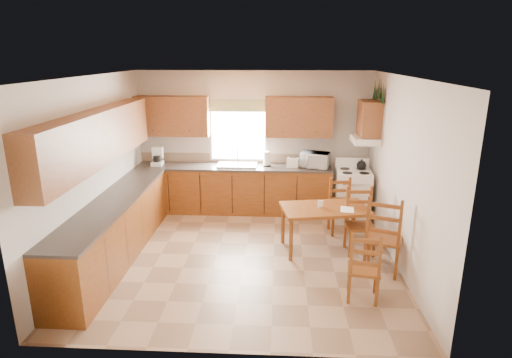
# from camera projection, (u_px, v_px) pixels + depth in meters

# --- Properties ---
(floor) EXTENTS (4.50, 4.50, 0.00)m
(floor) POSITION_uv_depth(u_px,v_px,m) (245.00, 256.00, 6.60)
(floor) COLOR #9A7A5E
(floor) RESTS_ON ground
(ceiling) EXTENTS (4.50, 4.50, 0.00)m
(ceiling) POSITION_uv_depth(u_px,v_px,m) (244.00, 76.00, 5.84)
(ceiling) COLOR #9F612A
(ceiling) RESTS_ON floor
(wall_left) EXTENTS (4.50, 4.50, 0.00)m
(wall_left) POSITION_uv_depth(u_px,v_px,m) (94.00, 169.00, 6.34)
(wall_left) COLOR beige
(wall_left) RESTS_ON floor
(wall_right) EXTENTS (4.50, 4.50, 0.00)m
(wall_right) POSITION_uv_depth(u_px,v_px,m) (401.00, 174.00, 6.11)
(wall_right) COLOR beige
(wall_right) RESTS_ON floor
(wall_back) EXTENTS (4.50, 4.50, 0.00)m
(wall_back) POSITION_uv_depth(u_px,v_px,m) (254.00, 141.00, 8.38)
(wall_back) COLOR beige
(wall_back) RESTS_ON floor
(wall_front) EXTENTS (4.50, 4.50, 0.00)m
(wall_front) POSITION_uv_depth(u_px,v_px,m) (226.00, 234.00, 4.07)
(wall_front) COLOR beige
(wall_front) RESTS_ON floor
(lower_cab_back) EXTENTS (3.75, 0.60, 0.88)m
(lower_cab_back) POSITION_uv_depth(u_px,v_px,m) (234.00, 190.00, 8.37)
(lower_cab_back) COLOR brown
(lower_cab_back) RESTS_ON floor
(lower_cab_left) EXTENTS (0.60, 3.60, 0.88)m
(lower_cab_left) POSITION_uv_depth(u_px,v_px,m) (115.00, 230.00, 6.44)
(lower_cab_left) COLOR brown
(lower_cab_left) RESTS_ON floor
(counter_back) EXTENTS (3.75, 0.63, 0.04)m
(counter_back) POSITION_uv_depth(u_px,v_px,m) (233.00, 167.00, 8.24)
(counter_back) COLOR #3B3330
(counter_back) RESTS_ON lower_cab_back
(counter_left) EXTENTS (0.63, 3.60, 0.04)m
(counter_left) POSITION_uv_depth(u_px,v_px,m) (112.00, 202.00, 6.31)
(counter_left) COLOR #3B3330
(counter_left) RESTS_ON lower_cab_left
(backsplash) EXTENTS (3.75, 0.01, 0.18)m
(backsplash) POSITION_uv_depth(u_px,v_px,m) (235.00, 158.00, 8.48)
(backsplash) COLOR #846F58
(backsplash) RESTS_ON counter_back
(upper_cab_back_left) EXTENTS (1.41, 0.33, 0.75)m
(upper_cab_back_left) POSITION_uv_depth(u_px,v_px,m) (172.00, 116.00, 8.16)
(upper_cab_back_left) COLOR brown
(upper_cab_back_left) RESTS_ON wall_back
(upper_cab_back_right) EXTENTS (1.25, 0.33, 0.75)m
(upper_cab_back_right) POSITION_uv_depth(u_px,v_px,m) (299.00, 117.00, 8.03)
(upper_cab_back_right) COLOR brown
(upper_cab_back_right) RESTS_ON wall_back
(upper_cab_left) EXTENTS (0.33, 3.60, 0.75)m
(upper_cab_left) POSITION_uv_depth(u_px,v_px,m) (97.00, 138.00, 6.04)
(upper_cab_left) COLOR brown
(upper_cab_left) RESTS_ON wall_left
(upper_cab_stove) EXTENTS (0.33, 0.62, 0.62)m
(upper_cab_stove) POSITION_uv_depth(u_px,v_px,m) (369.00, 118.00, 7.54)
(upper_cab_stove) COLOR brown
(upper_cab_stove) RESTS_ON wall_right
(range_hood) EXTENTS (0.44, 0.62, 0.12)m
(range_hood) POSITION_uv_depth(u_px,v_px,m) (365.00, 140.00, 7.65)
(range_hood) COLOR white
(range_hood) RESTS_ON wall_right
(window_frame) EXTENTS (1.13, 0.02, 1.18)m
(window_frame) POSITION_uv_depth(u_px,v_px,m) (238.00, 131.00, 8.31)
(window_frame) COLOR white
(window_frame) RESTS_ON wall_back
(window_pane) EXTENTS (1.05, 0.01, 1.10)m
(window_pane) POSITION_uv_depth(u_px,v_px,m) (238.00, 131.00, 8.30)
(window_pane) COLOR white
(window_pane) RESTS_ON wall_back
(window_valance) EXTENTS (1.19, 0.01, 0.24)m
(window_valance) POSITION_uv_depth(u_px,v_px,m) (238.00, 105.00, 8.14)
(window_valance) COLOR #45642F
(window_valance) RESTS_ON wall_back
(sink_basin) EXTENTS (0.75, 0.45, 0.04)m
(sink_basin) POSITION_uv_depth(u_px,v_px,m) (237.00, 165.00, 8.22)
(sink_basin) COLOR silver
(sink_basin) RESTS_ON counter_back
(pine_decal_a) EXTENTS (0.22, 0.22, 0.36)m
(pine_decal_a) POSITION_uv_depth(u_px,v_px,m) (383.00, 92.00, 7.09)
(pine_decal_a) COLOR black
(pine_decal_a) RESTS_ON wall_right
(pine_decal_b) EXTENTS (0.22, 0.22, 0.36)m
(pine_decal_b) POSITION_uv_depth(u_px,v_px,m) (379.00, 88.00, 7.39)
(pine_decal_b) COLOR black
(pine_decal_b) RESTS_ON wall_right
(pine_decal_c) EXTENTS (0.22, 0.22, 0.36)m
(pine_decal_c) POSITION_uv_depth(u_px,v_px,m) (375.00, 89.00, 7.71)
(pine_decal_c) COLOR black
(pine_decal_c) RESTS_ON wall_right
(stove) EXTENTS (0.67, 0.68, 0.92)m
(stove) POSITION_uv_depth(u_px,v_px,m) (353.00, 196.00, 7.93)
(stove) COLOR white
(stove) RESTS_ON floor
(coffeemaker) EXTENTS (0.23, 0.26, 0.33)m
(coffeemaker) POSITION_uv_depth(u_px,v_px,m) (157.00, 157.00, 8.24)
(coffeemaker) COLOR white
(coffeemaker) RESTS_ON counter_back
(paper_towel) EXTENTS (0.12, 0.12, 0.28)m
(paper_towel) POSITION_uv_depth(u_px,v_px,m) (267.00, 159.00, 8.20)
(paper_towel) COLOR white
(paper_towel) RESTS_ON counter_back
(toaster) EXTENTS (0.24, 0.18, 0.18)m
(toaster) POSITION_uv_depth(u_px,v_px,m) (293.00, 163.00, 8.12)
(toaster) COLOR white
(toaster) RESTS_ON counter_back
(microwave) EXTENTS (0.56, 0.46, 0.29)m
(microwave) POSITION_uv_depth(u_px,v_px,m) (315.00, 160.00, 8.09)
(microwave) COLOR white
(microwave) RESTS_ON counter_back
(dining_table) EXTENTS (1.44, 0.98, 0.71)m
(dining_table) POSITION_uv_depth(u_px,v_px,m) (324.00, 228.00, 6.73)
(dining_table) COLOR brown
(dining_table) RESTS_ON floor
(chair_near_left) EXTENTS (0.45, 0.43, 0.94)m
(chair_near_left) POSITION_uv_depth(u_px,v_px,m) (364.00, 265.00, 5.33)
(chair_near_left) COLOR brown
(chair_near_left) RESTS_ON floor
(chair_near_right) EXTENTS (0.61, 0.60, 1.15)m
(chair_near_right) POSITION_uv_depth(u_px,v_px,m) (384.00, 234.00, 5.99)
(chair_near_right) COLOR brown
(chair_near_right) RESTS_ON floor
(chair_far_left) EXTENTS (0.45, 0.44, 1.02)m
(chair_far_left) POSITION_uv_depth(u_px,v_px,m) (360.00, 222.00, 6.59)
(chair_far_left) COLOR brown
(chair_far_left) RESTS_ON floor
(chair_far_right) EXTENTS (0.43, 0.41, 0.94)m
(chair_far_right) POSITION_uv_depth(u_px,v_px,m) (341.00, 207.00, 7.33)
(chair_far_right) COLOR brown
(chair_far_right) RESTS_ON floor
(table_paper) EXTENTS (0.24, 0.29, 0.00)m
(table_paper) POSITION_uv_depth(u_px,v_px,m) (347.00, 209.00, 6.54)
(table_paper) COLOR white
(table_paper) RESTS_ON dining_table
(table_card) EXTENTS (0.08, 0.05, 0.11)m
(table_card) POSITION_uv_depth(u_px,v_px,m) (321.00, 204.00, 6.63)
(table_card) COLOR white
(table_card) RESTS_ON dining_table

